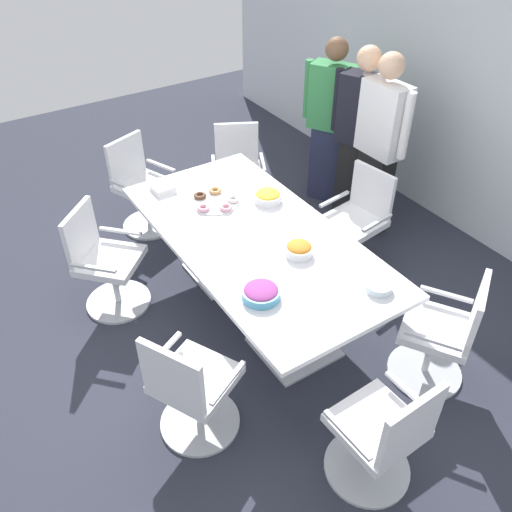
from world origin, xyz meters
TOP-DOWN VIEW (x-y plane):
  - ground_plane at (0.00, 0.00)m, footprint 10.00×10.00m
  - back_wall at (0.00, 2.40)m, footprint 8.00×0.10m
  - conference_table at (0.00, 0.00)m, footprint 2.40×1.20m
  - office_chair_0 at (-0.04, 1.10)m, footprint 0.61×0.61m
  - office_chair_1 at (-1.36, 0.66)m, footprint 0.73×0.73m
  - office_chair_2 at (-1.65, -0.28)m, footprint 0.70×0.70m
  - office_chair_3 at (-0.72, -0.99)m, footprint 0.76×0.76m
  - office_chair_4 at (0.77, -0.98)m, footprint 0.73×0.73m
  - office_chair_5 at (1.67, -0.21)m, footprint 0.56×0.56m
  - office_chair_6 at (1.31, 0.70)m, footprint 0.74×0.74m
  - person_standing_0 at (-1.08, 1.59)m, footprint 0.57×0.40m
  - person_standing_1 at (-0.65, 1.59)m, footprint 0.59×0.38m
  - person_standing_2 at (-0.38, 1.59)m, footprint 0.61×0.23m
  - snack_bowl_chips_yellow at (-0.36, 0.35)m, footprint 0.23×0.23m
  - snack_bowl_chips_orange at (0.36, 0.13)m, footprint 0.21×0.21m
  - snack_bowl_candy_mix at (0.60, -0.35)m, footprint 0.26×0.26m
  - donut_platter at (-0.57, -0.03)m, footprint 0.40×0.39m
  - plate_stack at (0.96, 0.36)m, footprint 0.18×0.18m
  - napkin_pile at (-0.98, -0.32)m, footprint 0.17×0.17m

SIDE VIEW (x-z plane):
  - ground_plane at x=0.00m, z-range -0.01..0.00m
  - office_chair_0 at x=-0.04m, z-range -0.05..0.86m
  - office_chair_1 at x=-1.36m, z-range -0.05..0.86m
  - office_chair_2 at x=-1.65m, z-range -0.05..0.86m
  - office_chair_3 at x=-0.72m, z-range -0.05..0.86m
  - office_chair_4 at x=0.77m, z-range -0.05..0.86m
  - office_chair_5 at x=1.67m, z-range -0.05..0.86m
  - office_chair_6 at x=1.31m, z-range -0.05..0.86m
  - conference_table at x=0.00m, z-range 0.25..1.00m
  - donut_platter at x=-0.57m, z-range 0.75..0.79m
  - napkin_pile at x=-0.98m, z-range 0.75..0.80m
  - plate_stack at x=0.96m, z-range 0.75..0.80m
  - snack_bowl_candy_mix at x=0.60m, z-range 0.75..0.84m
  - snack_bowl_chips_yellow at x=-0.36m, z-range 0.75..0.85m
  - snack_bowl_chips_orange at x=0.36m, z-range 0.75..0.85m
  - person_standing_0 at x=-1.08m, z-range 0.03..1.73m
  - person_standing_1 at x=-0.65m, z-range 0.04..1.77m
  - person_standing_2 at x=-0.38m, z-range 0.04..1.79m
  - back_wall at x=0.00m, z-range 0.00..2.80m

